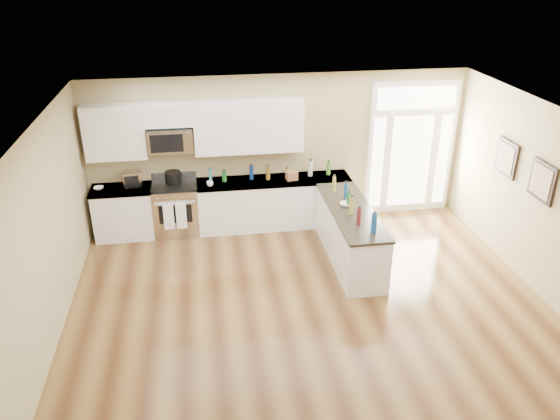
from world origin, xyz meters
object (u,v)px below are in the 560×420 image
kitchen_range (176,208)px  toaster_oven (132,179)px  peninsula_cabinet (350,236)px  stockpot (173,177)px

kitchen_range → toaster_oven: (-0.72, 0.09, 0.60)m
peninsula_cabinet → kitchen_range: kitchen_range is taller
peninsula_cabinet → stockpot: 3.34m
peninsula_cabinet → toaster_oven: toaster_oven is taller
peninsula_cabinet → kitchen_range: bearing=153.3°
peninsula_cabinet → kitchen_range: size_ratio=2.15×
peninsula_cabinet → kitchen_range: 3.23m
stockpot → peninsula_cabinet: bearing=-28.3°
kitchen_range → toaster_oven: size_ratio=3.38×
stockpot → kitchen_range: bearing=-85.1°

